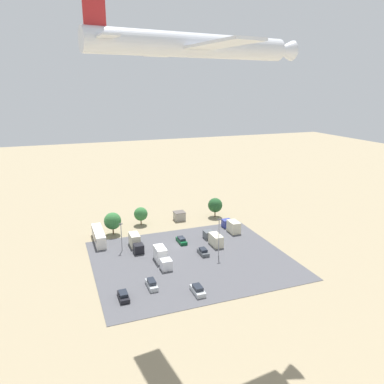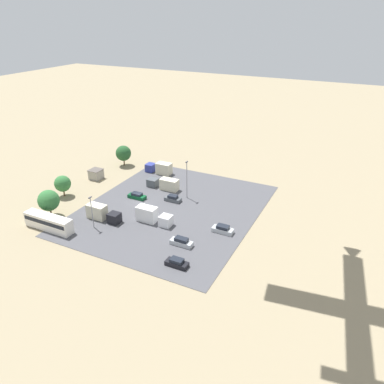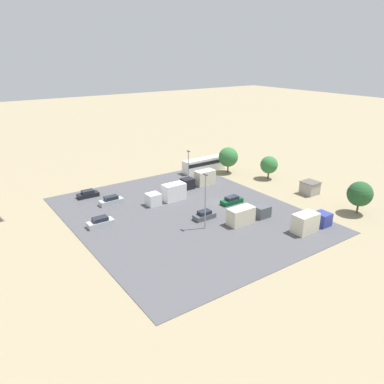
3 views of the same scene
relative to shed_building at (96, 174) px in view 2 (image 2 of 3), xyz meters
name	(u,v)px [view 2 (image 2 of 3)]	position (x,y,z in m)	size (l,w,h in m)	color
ground_plane	(139,201)	(6.25, 18.28, -1.36)	(400.00, 400.00, 0.00)	gray
parking_lot_surface	(172,209)	(6.25, 27.54, -1.32)	(46.31, 39.04, 0.08)	#4C4C51
shed_building	(96,174)	(0.00, 0.00, 0.00)	(3.39, 3.34, 2.71)	#9E998E
bus	(49,222)	(25.85, 8.57, 0.47)	(2.55, 11.71, 3.25)	silver
parked_car_0	(137,196)	(5.23, 17.11, -0.66)	(1.81, 4.62, 1.49)	#0C4723
parked_car_1	(181,242)	(18.63, 36.77, -0.59)	(1.71, 4.67, 1.66)	#ADB2B7
parked_car_2	(177,263)	(24.97, 39.17, -0.66)	(1.85, 4.30, 1.50)	black
parked_car_3	(223,229)	(10.49, 42.33, -0.61)	(1.90, 4.53, 1.62)	#ADB2B7
parked_car_4	(173,199)	(2.56, 25.88, -0.64)	(1.81, 4.10, 1.55)	#4C5156
parked_truck_0	(102,213)	(17.40, 15.98, 0.21)	(2.36, 8.25, 3.26)	black
parked_truck_1	(152,216)	(13.46, 26.75, 0.27)	(2.44, 8.37, 3.39)	silver
parked_truck_2	(165,184)	(-2.70, 20.48, 0.07)	(2.38, 8.79, 2.96)	#4C5156
parked_truck_3	(160,168)	(-11.21, 14.04, 0.21)	(2.59, 7.84, 3.26)	navy
tree_near_shed	(123,153)	(-11.74, 1.05, 2.51)	(4.60, 4.60, 6.18)	brown
tree_apron_mid	(63,184)	(12.20, -0.24, 2.04)	(4.10, 4.10, 5.46)	brown
tree_apron_far	(49,200)	(21.36, 4.51, 2.63)	(4.80, 4.80, 6.40)	brown
light_pole_lot_centre	(187,178)	(-0.61, 28.15, 4.00)	(0.90, 0.28, 9.70)	gray
light_pole_lot_edge	(92,211)	(21.09, 16.61, 2.81)	(0.90, 0.28, 7.34)	gray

